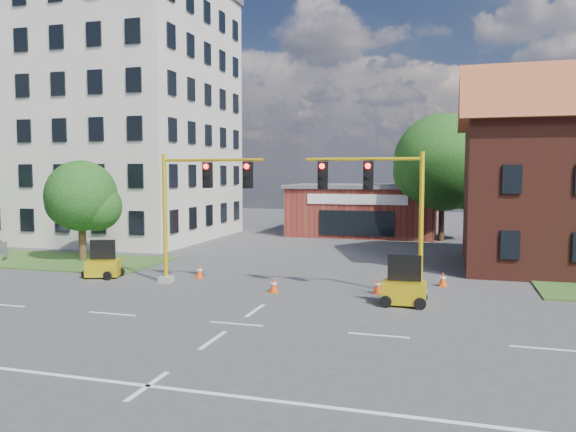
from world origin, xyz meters
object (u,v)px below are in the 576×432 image
Objects in this scene: signal_mast_east at (382,205)px; pickup_white at (538,257)px; trailer_west at (103,266)px; signal_mast_west at (196,202)px; trailer_east at (404,290)px.

signal_mast_east is 1.27× the size of pickup_white.
trailer_west is 0.38× the size of pickup_white.
trailer_west is 23.26m from pickup_white.
signal_mast_west is 10.46m from trailer_east.
trailer_east is at bearing -8.72° from signal_mast_west.
signal_mast_west is 1.27× the size of pickup_white.
signal_mast_west is 18.85m from pickup_white.
signal_mast_west is at bearing 170.78° from trailer_east.
signal_mast_west is 8.71m from signal_mast_east.
signal_mast_east is at bearing 125.60° from trailer_east.
signal_mast_west reaches higher than trailer_west.
trailer_east is (15.15, -1.79, 0.03)m from trailer_west.
signal_mast_west is 3.19× the size of trailer_east.
signal_mast_west reaches higher than trailer_east.
pickup_white is (21.53, 8.81, 0.11)m from trailer_west.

